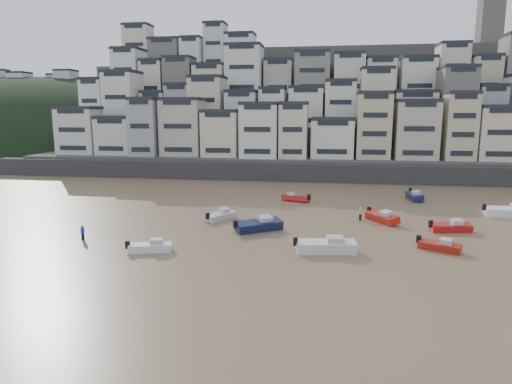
% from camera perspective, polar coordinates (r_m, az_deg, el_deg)
% --- Properties ---
extents(ground, '(400.00, 400.00, 0.00)m').
position_cam_1_polar(ground, '(30.37, -13.41, -17.61)').
color(ground, olive).
rests_on(ground, ground).
extents(sea_strip, '(340.00, 340.00, 0.00)m').
position_cam_1_polar(sea_strip, '(208.72, -26.44, 5.38)').
color(sea_strip, '#40515C').
rests_on(sea_strip, ground).
extents(harbor_wall, '(140.00, 3.00, 3.50)m').
position_cam_1_polar(harbor_wall, '(90.52, 8.52, 2.38)').
color(harbor_wall, '#38383A').
rests_on(harbor_wall, ground).
extents(hillside, '(141.04, 66.00, 50.00)m').
position_cam_1_polar(hillside, '(129.58, 10.98, 9.66)').
color(hillside, '#4C4C47').
rests_on(hillside, ground).
extents(headland, '(216.00, 135.00, 53.33)m').
position_cam_1_polar(headland, '(192.01, -24.49, 5.20)').
color(headland, black).
rests_on(headland, ground).
extents(boat_a, '(6.71, 3.07, 1.76)m').
position_cam_1_polar(boat_a, '(46.10, 8.76, -6.44)').
color(boat_a, silver).
rests_on(boat_a, ground).
extents(boat_b, '(4.61, 3.31, 1.21)m').
position_cam_1_polar(boat_b, '(49.88, 21.99, -6.13)').
color(boat_b, '#9E1E13').
rests_on(boat_b, ground).
extents(boat_c, '(6.28, 5.21, 1.70)m').
position_cam_1_polar(boat_c, '(53.48, 0.33, -4.00)').
color(boat_c, '#141A3F').
rests_on(boat_c, ground).
extents(boat_d, '(5.25, 2.38, 1.38)m').
position_cam_1_polar(boat_d, '(57.90, 23.19, -3.90)').
color(boat_d, '#B31616').
rests_on(boat_d, ground).
extents(boat_e, '(4.50, 5.55, 1.49)m').
position_cam_1_polar(boat_e, '(59.85, 15.47, -2.94)').
color(boat_e, '#AD1F15').
rests_on(boat_e, ground).
extents(boat_f, '(3.94, 5.07, 1.35)m').
position_cam_1_polar(boat_f, '(59.03, -4.42, -2.84)').
color(boat_f, silver).
rests_on(boat_f, ground).
extents(boat_g, '(6.94, 2.49, 1.87)m').
position_cam_1_polar(boat_g, '(69.00, 29.21, -1.99)').
color(boat_g, white).
rests_on(boat_g, ground).
extents(boat_h, '(4.95, 3.08, 1.28)m').
position_cam_1_polar(boat_h, '(71.01, 4.98, -0.63)').
color(boat_h, '#B41616').
rests_on(boat_h, ground).
extents(boat_i, '(2.29, 5.69, 1.51)m').
position_cam_1_polar(boat_i, '(75.99, 19.19, -0.36)').
color(boat_i, '#151941').
rests_on(boat_i, ground).
extents(boat_j, '(4.89, 2.73, 1.27)m').
position_cam_1_polar(boat_j, '(47.14, -13.09, -6.53)').
color(boat_j, white).
rests_on(boat_j, ground).
extents(person_blue, '(0.44, 0.44, 1.74)m').
position_cam_1_polar(person_blue, '(53.26, -20.86, -4.74)').
color(person_blue, blue).
rests_on(person_blue, ground).
extents(person_pink, '(0.44, 0.44, 1.74)m').
position_cam_1_polar(person_pink, '(60.05, 12.92, -2.66)').
color(person_pink, tan).
rests_on(person_pink, ground).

